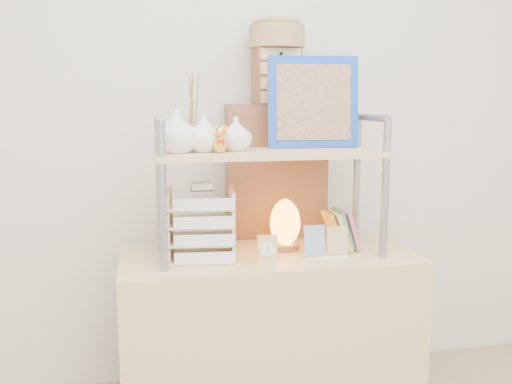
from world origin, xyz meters
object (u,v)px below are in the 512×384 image
at_px(cabinet, 274,247).
at_px(letter_tray, 202,228).
at_px(desk, 269,340).
at_px(salt_lamp, 285,224).

height_order(cabinet, letter_tray, cabinet).
distance_m(cabinet, letter_tray, 0.58).
relative_size(cabinet, letter_tray, 4.42).
bearing_deg(cabinet, desk, -102.72).
bearing_deg(cabinet, salt_lamp, -91.79).
relative_size(letter_tray, salt_lamp, 1.42).
distance_m(letter_tray, salt_lamp, 0.36).
height_order(cabinet, salt_lamp, cabinet).
distance_m(desk, letter_tray, 0.57).
bearing_deg(desk, letter_tray, -176.89).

